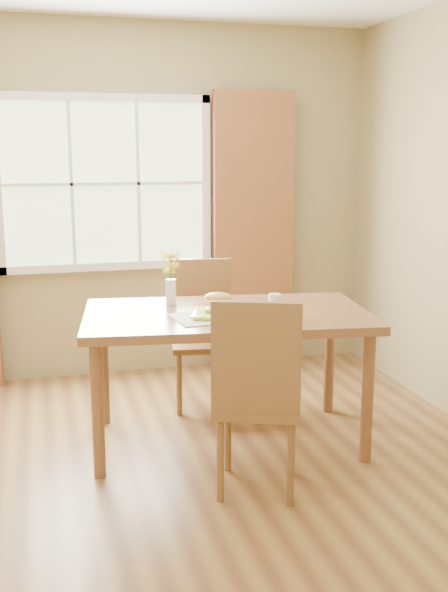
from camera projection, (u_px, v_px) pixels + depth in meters
name	position (u px, v px, depth m)	size (l,w,h in m)	color
room	(142.00, 232.00, 3.49)	(4.24, 3.84, 2.74)	brown
window	(105.00, 184.00, 5.23)	(1.62, 0.06, 1.32)	beige
curtain_right	(253.00, 233.00, 5.52)	(0.65, 0.08, 2.20)	#5F2216
dining_table	(227.00, 326.00, 4.11)	(1.78, 1.15, 0.81)	brown
chair_near	(257.00, 390.00, 3.47)	(0.57, 0.57, 1.05)	brown
chair_far	(202.00, 326.00, 4.82)	(0.49, 0.49, 1.01)	brown
placemat	(213.00, 317.00, 3.96)	(0.45, 0.33, 0.01)	#E8F0CB
plate	(217.00, 315.00, 3.97)	(0.27, 0.27, 0.01)	#C1DC37
croissant_sandwich	(218.00, 303.00, 3.95)	(0.20, 0.16, 0.12)	gold
water_glass	(275.00, 304.00, 4.05)	(0.08, 0.08, 0.11)	silver
flower_vase	(171.00, 273.00, 4.24)	(0.13, 0.13, 0.33)	silver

